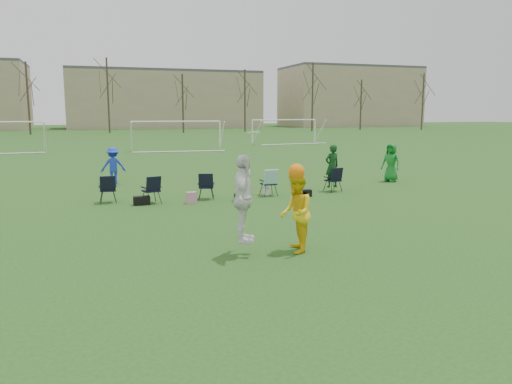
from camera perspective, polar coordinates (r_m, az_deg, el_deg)
name	(u,v)px	position (r m, az deg, el deg)	size (l,w,h in m)	color
ground	(237,264)	(10.52, -2.14, -8.24)	(260.00, 260.00, 0.00)	#204916
fielder_blue	(113,166)	(22.86, -16.01, 2.91)	(1.05, 0.61, 1.63)	blue
fielder_green_far	(391,162)	(23.63, 15.17, 3.29)	(0.86, 0.56, 1.76)	#147223
center_contest	(271,205)	(11.02, 1.75, -1.53)	(2.10, 1.23, 2.74)	white
sideline_setup	(241,182)	(18.67, -1.72, 1.12)	(9.31, 1.95, 1.87)	#0F3815
goal_mid	(177,127)	(42.22, -9.07, 7.32)	(7.40, 0.63, 2.46)	white
goal_right	(285,125)	(51.23, 3.30, 7.70)	(7.35, 1.14, 2.46)	white
tree_line	(110,99)	(79.58, -16.32, 10.12)	(110.28, 3.28, 11.40)	#382B21
building_row	(138,98)	(106.12, -13.31, 10.37)	(126.00, 16.00, 13.00)	tan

